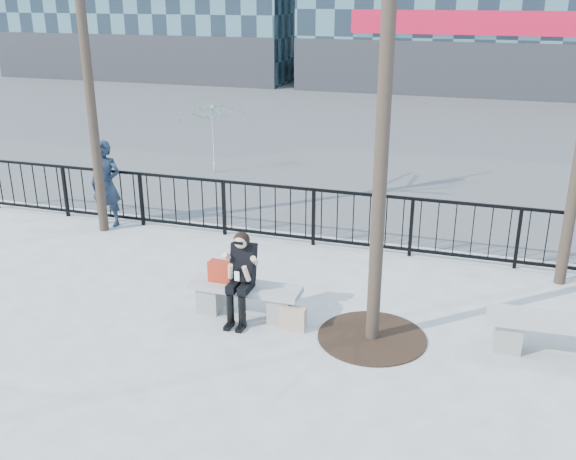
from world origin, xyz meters
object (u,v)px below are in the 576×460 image
(seated_woman, at_px, (241,278))
(standing_man, at_px, (106,184))
(bench_main, at_px, (245,297))
(bench_second, at_px, (557,333))

(seated_woman, distance_m, standing_man, 5.02)
(bench_main, relative_size, seated_woman, 1.23)
(bench_second, relative_size, standing_man, 1.03)
(bench_second, bearing_deg, standing_man, 159.89)
(bench_main, distance_m, bench_second, 4.26)
(seated_woman, relative_size, standing_man, 0.77)
(bench_second, bearing_deg, bench_main, 179.97)
(bench_main, distance_m, seated_woman, 0.40)
(bench_main, bearing_deg, standing_man, 145.36)
(bench_main, height_order, seated_woman, seated_woman)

